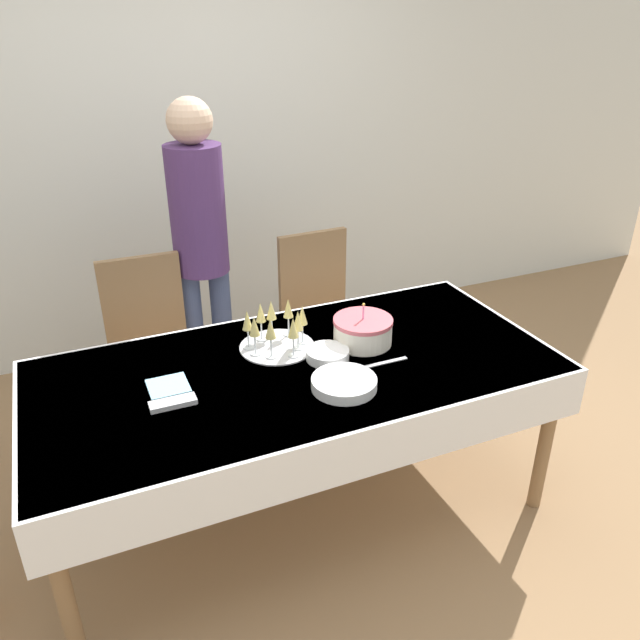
% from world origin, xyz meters
% --- Properties ---
extents(ground_plane, '(12.00, 12.00, 0.00)m').
position_xyz_m(ground_plane, '(0.00, 0.00, 0.00)').
color(ground_plane, '#93704C').
extents(wall_back, '(8.00, 0.05, 2.70)m').
position_xyz_m(wall_back, '(0.00, 1.82, 1.35)').
color(wall_back, silver).
rests_on(wall_back, ground_plane).
extents(dining_table, '(2.11, 1.00, 0.74)m').
position_xyz_m(dining_table, '(0.00, 0.00, 0.64)').
color(dining_table, white).
rests_on(dining_table, ground_plane).
extents(dining_chair_far_left, '(0.43, 0.43, 0.96)m').
position_xyz_m(dining_chair_far_left, '(-0.47, 0.82, 0.52)').
color(dining_chair_far_left, olive).
rests_on(dining_chair_far_left, ground_plane).
extents(dining_chair_far_right, '(0.44, 0.44, 0.96)m').
position_xyz_m(dining_chair_far_right, '(0.47, 0.82, 0.52)').
color(dining_chair_far_right, olive).
rests_on(dining_chair_far_right, ground_plane).
extents(birthday_cake, '(0.26, 0.26, 0.19)m').
position_xyz_m(birthday_cake, '(0.33, 0.07, 0.80)').
color(birthday_cake, silver).
rests_on(birthday_cake, dining_table).
extents(champagne_tray, '(0.32, 0.32, 0.18)m').
position_xyz_m(champagne_tray, '(-0.02, 0.18, 0.83)').
color(champagne_tray, silver).
rests_on(champagne_tray, dining_table).
extents(plate_stack_main, '(0.25, 0.25, 0.04)m').
position_xyz_m(plate_stack_main, '(0.10, -0.23, 0.76)').
color(plate_stack_main, white).
rests_on(plate_stack_main, dining_table).
extents(plate_stack_dessert, '(0.18, 0.18, 0.04)m').
position_xyz_m(plate_stack_dessert, '(0.13, -0.00, 0.76)').
color(plate_stack_dessert, white).
rests_on(plate_stack_dessert, dining_table).
extents(cake_knife, '(0.30, 0.02, 0.00)m').
position_xyz_m(cake_knife, '(0.29, -0.12, 0.74)').
color(cake_knife, silver).
rests_on(cake_knife, dining_table).
extents(fork_pile, '(0.17, 0.06, 0.02)m').
position_xyz_m(fork_pile, '(-0.52, -0.08, 0.75)').
color(fork_pile, silver).
rests_on(fork_pile, dining_table).
extents(napkin_pile, '(0.15, 0.15, 0.01)m').
position_xyz_m(napkin_pile, '(-0.51, 0.04, 0.74)').
color(napkin_pile, '#8CC6E0').
rests_on(napkin_pile, dining_table).
extents(person_standing, '(0.28, 0.28, 1.67)m').
position_xyz_m(person_standing, '(-0.14, 0.98, 1.01)').
color(person_standing, '#3F4C72').
rests_on(person_standing, ground_plane).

